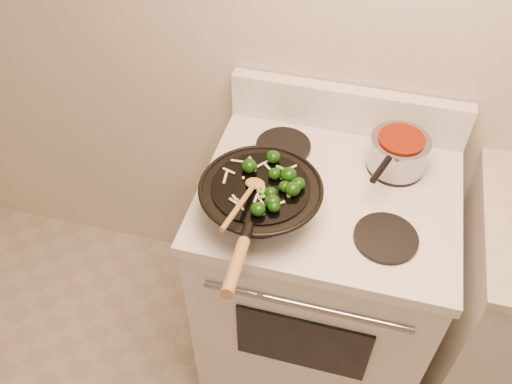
# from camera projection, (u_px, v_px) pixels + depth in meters

# --- Properties ---
(stove) EXTENTS (0.78, 0.67, 1.08)m
(stove) POSITION_uv_depth(u_px,v_px,m) (318.00, 274.00, 1.97)
(stove) COLOR white
(stove) RESTS_ON ground
(wok) EXTENTS (0.35, 0.58, 0.19)m
(wok) POSITION_uv_depth(u_px,v_px,m) (260.00, 199.00, 1.52)
(wok) COLOR black
(wok) RESTS_ON stove
(stirfry) EXTENTS (0.24, 0.25, 0.04)m
(stirfry) POSITION_uv_depth(u_px,v_px,m) (275.00, 184.00, 1.47)
(stirfry) COLOR black
(stirfry) RESTS_ON wok
(wooden_spoon) EXTENTS (0.06, 0.25, 0.07)m
(wooden_spoon) POSITION_uv_depth(u_px,v_px,m) (246.00, 196.00, 1.43)
(wooden_spoon) COLOR #9B6E3D
(wooden_spoon) RESTS_ON wok
(saucepan) EXTENTS (0.18, 0.29, 0.11)m
(saucepan) POSITION_uv_depth(u_px,v_px,m) (398.00, 152.00, 1.66)
(saucepan) COLOR gray
(saucepan) RESTS_ON stove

